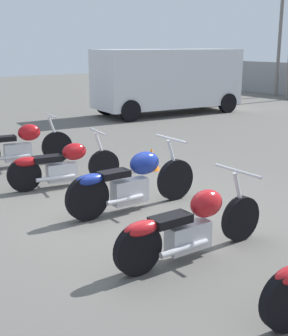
{
  "coord_description": "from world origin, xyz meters",
  "views": [
    {
      "loc": [
        5.35,
        -3.92,
        2.43
      ],
      "look_at": [
        0.0,
        0.11,
        0.65
      ],
      "focal_mm": 50.0,
      "sensor_mm": 36.0,
      "label": 1
    }
  ],
  "objects_px": {
    "motorcycle_slot_0": "(19,145)",
    "traffic_cone_far": "(151,159)",
    "motorcycle_slot_3": "(191,225)",
    "parked_van": "(168,78)",
    "light_pole_left": "(283,1)",
    "motorcycle_slot_1": "(62,165)",
    "motorcycle_slot_2": "(132,181)"
  },
  "relations": [
    {
      "from": "motorcycle_slot_1",
      "to": "parked_van",
      "type": "bearing_deg",
      "value": 139.13
    },
    {
      "from": "motorcycle_slot_1",
      "to": "motorcycle_slot_3",
      "type": "height_order",
      "value": "motorcycle_slot_3"
    },
    {
      "from": "motorcycle_slot_0",
      "to": "motorcycle_slot_2",
      "type": "xyz_separation_m",
      "value": [
        3.52,
        0.32,
        0.01
      ]
    },
    {
      "from": "motorcycle_slot_0",
      "to": "traffic_cone_far",
      "type": "xyz_separation_m",
      "value": [
        1.86,
        1.96,
        -0.21
      ]
    },
    {
      "from": "light_pole_left",
      "to": "motorcycle_slot_3",
      "type": "xyz_separation_m",
      "value": [
        10.59,
        -15.26,
        -3.96
      ]
    },
    {
      "from": "light_pole_left",
      "to": "motorcycle_slot_1",
      "type": "height_order",
      "value": "light_pole_left"
    },
    {
      "from": "motorcycle_slot_1",
      "to": "traffic_cone_far",
      "type": "xyz_separation_m",
      "value": [
        0.05,
        1.93,
        -0.17
      ]
    },
    {
      "from": "motorcycle_slot_3",
      "to": "parked_van",
      "type": "relative_size",
      "value": 0.4
    },
    {
      "from": "motorcycle_slot_0",
      "to": "parked_van",
      "type": "relative_size",
      "value": 0.39
    },
    {
      "from": "motorcycle_slot_3",
      "to": "traffic_cone_far",
      "type": "xyz_separation_m",
      "value": [
        -3.39,
        2.06,
        -0.18
      ]
    },
    {
      "from": "light_pole_left",
      "to": "traffic_cone_far",
      "type": "relative_size",
      "value": 16.57
    },
    {
      "from": "light_pole_left",
      "to": "motorcycle_slot_1",
      "type": "relative_size",
      "value": 3.68
    },
    {
      "from": "light_pole_left",
      "to": "motorcycle_slot_1",
      "type": "distance_m",
      "value": 17.19
    },
    {
      "from": "parked_van",
      "to": "light_pole_left",
      "type": "bearing_deg",
      "value": 106.54
    },
    {
      "from": "motorcycle_slot_0",
      "to": "traffic_cone_far",
      "type": "relative_size",
      "value": 4.79
    },
    {
      "from": "light_pole_left",
      "to": "motorcycle_slot_2",
      "type": "bearing_deg",
      "value": -59.2
    },
    {
      "from": "motorcycle_slot_3",
      "to": "traffic_cone_far",
      "type": "relative_size",
      "value": 4.88
    },
    {
      "from": "light_pole_left",
      "to": "motorcycle_slot_2",
      "type": "relative_size",
      "value": 3.27
    },
    {
      "from": "motorcycle_slot_2",
      "to": "parked_van",
      "type": "xyz_separation_m",
      "value": [
        -7.45,
        6.89,
        0.8
      ]
    },
    {
      "from": "light_pole_left",
      "to": "traffic_cone_far",
      "type": "xyz_separation_m",
      "value": [
        7.19,
        -13.2,
        -4.13
      ]
    },
    {
      "from": "light_pole_left",
      "to": "parked_van",
      "type": "xyz_separation_m",
      "value": [
        1.4,
        -7.96,
        -3.11
      ]
    },
    {
      "from": "light_pole_left",
      "to": "motorcycle_slot_3",
      "type": "relative_size",
      "value": 3.4
    },
    {
      "from": "motorcycle_slot_0",
      "to": "motorcycle_slot_3",
      "type": "height_order",
      "value": "motorcycle_slot_0"
    },
    {
      "from": "motorcycle_slot_0",
      "to": "parked_van",
      "type": "distance_m",
      "value": 8.25
    },
    {
      "from": "traffic_cone_far",
      "to": "light_pole_left",
      "type": "bearing_deg",
      "value": 118.6
    },
    {
      "from": "motorcycle_slot_0",
      "to": "light_pole_left",
      "type": "bearing_deg",
      "value": 119.77
    },
    {
      "from": "light_pole_left",
      "to": "motorcycle_slot_0",
      "type": "bearing_deg",
      "value": -70.63
    },
    {
      "from": "motorcycle_slot_2",
      "to": "traffic_cone_far",
      "type": "xyz_separation_m",
      "value": [
        -1.65,
        1.65,
        -0.23
      ]
    },
    {
      "from": "motorcycle_slot_3",
      "to": "motorcycle_slot_1",
      "type": "bearing_deg",
      "value": 179.4
    },
    {
      "from": "motorcycle_slot_3",
      "to": "parked_van",
      "type": "bearing_deg",
      "value": 143.09
    },
    {
      "from": "motorcycle_slot_0",
      "to": "traffic_cone_far",
      "type": "distance_m",
      "value": 2.72
    },
    {
      "from": "parked_van",
      "to": "traffic_cone_far",
      "type": "bearing_deg",
      "value": -35.6
    }
  ]
}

